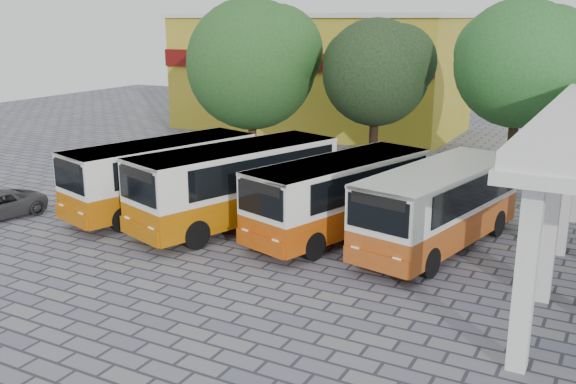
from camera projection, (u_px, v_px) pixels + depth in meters
The scene contains 9 objects.
ground at pixel (278, 272), 20.87m from camera, with size 90.00×90.00×0.00m, color slate.
shophouse_block at pixel (319, 72), 46.88m from camera, with size 20.40×10.40×8.30m.
bus_far_left at pixel (162, 172), 26.93m from camera, with size 4.80×8.83×3.00m.
bus_centre_left at pixel (236, 181), 25.16m from camera, with size 5.31×9.31×3.15m.
bus_centre_right at pixel (340, 192), 24.00m from camera, with size 4.71×8.59×2.92m.
bus_far_right at pixel (439, 202), 22.62m from camera, with size 4.10×8.56×2.94m.
tree_left at pixel (253, 60), 34.99m from camera, with size 7.50×7.14×9.12m.
tree_middle at pixel (377, 69), 32.36m from camera, with size 5.69×5.42×8.04m.
tree_right at pixel (522, 59), 28.60m from camera, with size 6.04×5.76×8.90m.
Camera 1 is at (9.50, -16.97, 8.00)m, focal length 40.00 mm.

